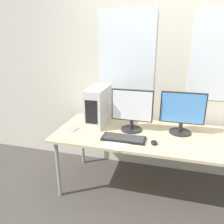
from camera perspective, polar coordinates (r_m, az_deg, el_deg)
ground_plane at (r=2.44m, az=12.04°, el=-25.86°), size 14.00×14.00×0.00m
wall_back at (r=2.75m, az=15.32°, el=11.00°), size 8.00×0.07×2.70m
desk at (r=2.40m, az=13.80°, el=-6.93°), size 2.37×0.86×0.72m
pc_tower at (r=2.57m, az=-3.65°, el=1.61°), size 0.20×0.47×0.44m
monitor_main at (r=2.38m, az=5.25°, el=0.63°), size 0.45×0.23×0.46m
monitor_right_near at (r=2.41m, az=17.86°, el=-0.06°), size 0.46×0.23×0.45m
keyboard at (r=2.24m, az=3.05°, el=-6.87°), size 0.44×0.18×0.02m
mouse at (r=2.18m, az=10.92°, el=-7.82°), size 0.06×0.08×0.04m
cell_phone at (r=2.50m, az=-9.92°, el=-4.41°), size 0.11×0.14×0.01m
paper_sheet_left at (r=2.19m, az=1.87°, el=-7.88°), size 0.31×0.36×0.00m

